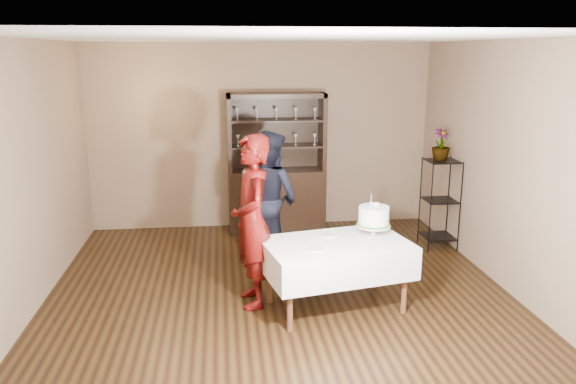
# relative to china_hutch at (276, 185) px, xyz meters

# --- Properties ---
(floor) EXTENTS (5.00, 5.00, 0.00)m
(floor) POSITION_rel_china_hutch_xyz_m (-0.20, -2.25, -0.66)
(floor) COLOR black
(floor) RESTS_ON ground
(ceiling) EXTENTS (5.00, 5.00, 0.00)m
(ceiling) POSITION_rel_china_hutch_xyz_m (-0.20, -2.25, 2.04)
(ceiling) COLOR white
(ceiling) RESTS_ON back_wall
(back_wall) EXTENTS (5.00, 0.02, 2.70)m
(back_wall) POSITION_rel_china_hutch_xyz_m (-0.20, 0.25, 0.69)
(back_wall) COLOR #755E4B
(back_wall) RESTS_ON floor
(wall_left) EXTENTS (0.02, 5.00, 2.70)m
(wall_left) POSITION_rel_china_hutch_xyz_m (-2.70, -2.25, 0.69)
(wall_left) COLOR #755E4B
(wall_left) RESTS_ON floor
(wall_right) EXTENTS (0.02, 5.00, 2.70)m
(wall_right) POSITION_rel_china_hutch_xyz_m (2.30, -2.25, 0.69)
(wall_right) COLOR #755E4B
(wall_right) RESTS_ON floor
(china_hutch) EXTENTS (1.40, 0.48, 2.00)m
(china_hutch) POSITION_rel_china_hutch_xyz_m (0.00, 0.00, 0.00)
(china_hutch) COLOR black
(china_hutch) RESTS_ON floor
(plant_etagere) EXTENTS (0.42, 0.42, 1.20)m
(plant_etagere) POSITION_rel_china_hutch_xyz_m (2.08, -1.05, -0.01)
(plant_etagere) COLOR black
(plant_etagere) RESTS_ON floor
(cake_table) EXTENTS (1.58, 1.15, 0.71)m
(cake_table) POSITION_rel_china_hutch_xyz_m (0.33, -2.73, -0.12)
(cake_table) COLOR silver
(cake_table) RESTS_ON floor
(woman) EXTENTS (0.51, 0.70, 1.78)m
(woman) POSITION_rel_china_hutch_xyz_m (-0.50, -2.51, 0.23)
(woman) COLOR #3A0505
(woman) RESTS_ON floor
(man) EXTENTS (1.01, 1.02, 1.66)m
(man) POSITION_rel_china_hutch_xyz_m (-0.23, -1.39, 0.17)
(man) COLOR black
(man) RESTS_ON floor
(cake) EXTENTS (0.40, 0.40, 0.49)m
(cake) POSITION_rel_china_hutch_xyz_m (0.76, -2.56, 0.24)
(cake) COLOR silver
(cake) RESTS_ON cake_table
(plate_near) EXTENTS (0.18, 0.18, 0.01)m
(plate_near) POSITION_rel_china_hutch_xyz_m (0.08, -2.93, 0.06)
(plate_near) COLOR silver
(plate_near) RESTS_ON cake_table
(plate_far) EXTENTS (0.23, 0.23, 0.01)m
(plate_far) POSITION_rel_china_hutch_xyz_m (0.28, -2.51, 0.06)
(plate_far) COLOR silver
(plate_far) RESTS_ON cake_table
(potted_plant) EXTENTS (0.31, 0.31, 0.41)m
(potted_plant) POSITION_rel_china_hutch_xyz_m (2.05, -1.03, 0.73)
(potted_plant) COLOR #4C6B33
(potted_plant) RESTS_ON plant_etagere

